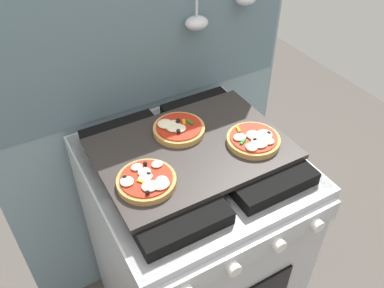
# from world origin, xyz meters

# --- Properties ---
(kitchen_backsplash) EXTENTS (1.10, 0.09, 1.55)m
(kitchen_backsplash) POSITION_xyz_m (0.00, 0.33, 0.79)
(kitchen_backsplash) COLOR #7A939E
(kitchen_backsplash) RESTS_ON ground_plane
(stove) EXTENTS (0.60, 0.64, 0.90)m
(stove) POSITION_xyz_m (-0.00, -0.00, 0.45)
(stove) COLOR #B7BABF
(stove) RESTS_ON ground_plane
(baking_tray) EXTENTS (0.54, 0.38, 0.02)m
(baking_tray) POSITION_xyz_m (0.00, 0.00, 0.91)
(baking_tray) COLOR #2D2826
(baking_tray) RESTS_ON stove
(pizza_left) EXTENTS (0.15, 0.15, 0.03)m
(pizza_left) POSITION_xyz_m (-0.17, -0.07, 0.93)
(pizza_left) COLOR #C18947
(pizza_left) RESTS_ON baking_tray
(pizza_right) EXTENTS (0.15, 0.15, 0.03)m
(pizza_right) POSITION_xyz_m (0.16, -0.07, 0.93)
(pizza_right) COLOR tan
(pizza_right) RESTS_ON baking_tray
(pizza_center) EXTENTS (0.15, 0.15, 0.03)m
(pizza_center) POSITION_xyz_m (-0.00, 0.08, 0.93)
(pizza_center) COLOR tan
(pizza_center) RESTS_ON baking_tray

